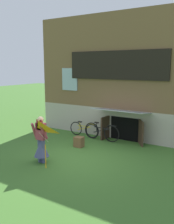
{
  "coord_description": "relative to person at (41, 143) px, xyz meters",
  "views": [
    {
      "loc": [
        4.86,
        -7.18,
        3.31
      ],
      "look_at": [
        -0.14,
        0.79,
        1.58
      ],
      "focal_mm": 39.95,
      "sensor_mm": 36.0,
      "label": 1
    }
  ],
  "objects": [
    {
      "name": "ground_plane",
      "position": [
        0.87,
        1.03,
        -0.69
      ],
      "size": [
        60.0,
        60.0,
        0.0
      ],
      "primitive_type": "plane",
      "color": "#3D6B28"
    },
    {
      "name": "log_house",
      "position": [
        0.87,
        6.24,
        2.14
      ],
      "size": [
        8.47,
        5.53,
        5.66
      ],
      "color": "#ADA393",
      "rests_on": "ground_plane"
    },
    {
      "name": "person",
      "position": [
        0.0,
        0.0,
        0.0
      ],
      "size": [
        0.61,
        0.52,
        1.64
      ],
      "rotation": [
        0.0,
        0.0,
        -0.3
      ],
      "color": "#474C75",
      "rests_on": "ground_plane"
    },
    {
      "name": "kite",
      "position": [
        0.35,
        -0.47,
        0.58
      ],
      "size": [
        0.72,
        0.71,
        1.54
      ],
      "color": "orange",
      "rests_on": "ground_plane"
    },
    {
      "name": "bicycle_black",
      "position": [
        0.47,
        3.45,
        -0.3
      ],
      "size": [
        1.78,
        0.09,
        0.81
      ],
      "rotation": [
        0.0,
        0.0,
        -0.03
      ],
      "color": "black",
      "rests_on": "ground_plane"
    },
    {
      "name": "bicycle_yellow",
      "position": [
        -0.54,
        3.54,
        -0.34
      ],
      "size": [
        1.56,
        0.08,
        0.71
      ],
      "rotation": [
        0.0,
        0.0,
        0.01
      ],
      "color": "black",
      "rests_on": "ground_plane"
    },
    {
      "name": "wooden_crate",
      "position": [
        0.14,
        2.12,
        -0.48
      ],
      "size": [
        0.36,
        0.31,
        0.43
      ],
      "primitive_type": "cube",
      "color": "brown",
      "rests_on": "ground_plane"
    }
  ]
}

